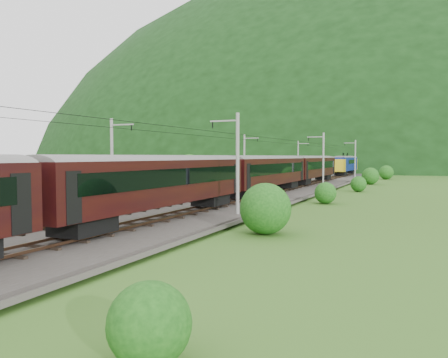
% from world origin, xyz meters
% --- Properties ---
extents(ground, '(600.00, 600.00, 0.00)m').
position_xyz_m(ground, '(0.00, 0.00, 0.00)').
color(ground, '#355A1C').
rests_on(ground, ground).
extents(railbed, '(14.00, 220.00, 0.30)m').
position_xyz_m(railbed, '(0.00, 10.00, 0.15)').
color(railbed, '#38332D').
rests_on(railbed, ground).
extents(track_left, '(2.40, 220.00, 0.27)m').
position_xyz_m(track_left, '(-2.40, 10.00, 0.37)').
color(track_left, '#503322').
rests_on(track_left, railbed).
extents(track_right, '(2.40, 220.00, 0.27)m').
position_xyz_m(track_right, '(2.40, 10.00, 0.37)').
color(track_right, '#503322').
rests_on(track_right, railbed).
extents(catenary_left, '(2.54, 192.28, 8.00)m').
position_xyz_m(catenary_left, '(-6.12, 32.00, 4.50)').
color(catenary_left, gray).
rests_on(catenary_left, railbed).
extents(catenary_right, '(2.54, 192.28, 8.00)m').
position_xyz_m(catenary_right, '(6.12, 32.00, 4.50)').
color(catenary_right, gray).
rests_on(catenary_right, railbed).
extents(overhead_wires, '(4.83, 198.00, 0.03)m').
position_xyz_m(overhead_wires, '(0.00, 10.00, 7.10)').
color(overhead_wires, black).
rests_on(overhead_wires, ground).
extents(mountain_main, '(504.00, 360.00, 244.00)m').
position_xyz_m(mountain_main, '(0.00, 260.00, 0.00)').
color(mountain_main, black).
rests_on(mountain_main, ground).
extents(mountain_ridge, '(336.00, 280.00, 132.00)m').
position_xyz_m(mountain_ridge, '(-120.00, 300.00, 0.00)').
color(mountain_ridge, black).
rests_on(mountain_ridge, ground).
extents(train, '(3.09, 124.33, 5.38)m').
position_xyz_m(train, '(2.40, 18.58, 3.64)').
color(train, black).
rests_on(train, ground).
extents(hazard_post_near, '(0.16, 0.16, 1.46)m').
position_xyz_m(hazard_post_near, '(-0.34, 30.75, 1.03)').
color(hazard_post_near, red).
rests_on(hazard_post_near, railbed).
extents(hazard_post_far, '(0.14, 0.14, 1.28)m').
position_xyz_m(hazard_post_far, '(-0.03, 49.98, 0.94)').
color(hazard_post_far, red).
rests_on(hazard_post_far, railbed).
extents(signal, '(0.24, 0.24, 2.15)m').
position_xyz_m(signal, '(-3.85, 35.11, 1.56)').
color(signal, black).
rests_on(signal, railbed).
extents(vegetation_left, '(9.20, 144.04, 5.21)m').
position_xyz_m(vegetation_left, '(-12.77, 17.24, 1.97)').
color(vegetation_left, '#164612').
rests_on(vegetation_left, ground).
extents(vegetation_right, '(6.85, 111.76, 2.90)m').
position_xyz_m(vegetation_right, '(11.04, 11.43, 1.30)').
color(vegetation_right, '#164612').
rests_on(vegetation_right, ground).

